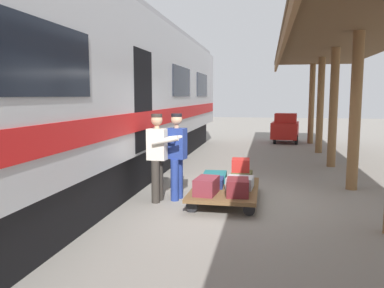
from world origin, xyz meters
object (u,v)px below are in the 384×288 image
train_car (74,95)px  suitcase_navy_fabric (211,182)px  suitcase_teal_softside (215,177)px  porter_by_door (158,154)px  suitcase_burgundy_valise (206,186)px  suitcase_maroon_trunk (238,187)px  suitcase_red_plastic (241,165)px  suitcase_olive_duffel (242,177)px  baggage_tug (285,129)px  suitcase_gray_aluminum (240,182)px  porter_in_overalls (176,153)px  luggage_cart (225,189)px

train_car → suitcase_navy_fabric: (-2.88, 0.10, -1.69)m
suitcase_teal_softside → porter_by_door: porter_by_door is taller
suitcase_burgundy_valise → suitcase_maroon_trunk: suitcase_burgundy_valise is taller
suitcase_maroon_trunk → suitcase_red_plastic: (0.03, -1.17, 0.19)m
suitcase_navy_fabric → suitcase_olive_duffel: bearing=-134.7°
suitcase_teal_softside → baggage_tug: baggage_tug is taller
suitcase_burgundy_valise → suitcase_red_plastic: 1.30m
suitcase_teal_softside → suitcase_red_plastic: suitcase_red_plastic is taller
suitcase_navy_fabric → suitcase_maroon_trunk: size_ratio=0.91×
suitcase_gray_aluminum → baggage_tug: (-1.27, -9.99, 0.24)m
suitcase_olive_duffel → suitcase_red_plastic: suitcase_red_plastic is taller
suitcase_olive_duffel → baggage_tug: baggage_tug is taller
suitcase_navy_fabric → suitcase_burgundy_valise: bearing=90.0°
suitcase_teal_softside → suitcase_navy_fabric: bearing=90.0°
porter_in_overalls → porter_by_door: bearing=36.9°
train_car → suitcase_red_plastic: (-3.41, -0.50, -1.44)m
train_car → porter_in_overalls: train_car is taller
luggage_cart → suitcase_burgundy_valise: (0.28, 0.57, 0.19)m
train_car → suitcase_olive_duffel: 3.86m
suitcase_gray_aluminum → porter_in_overalls: porter_in_overalls is taller
baggage_tug → suitcase_olive_duffel: bearing=82.3°
luggage_cart → baggage_tug: size_ratio=1.14×
suitcase_teal_softside → baggage_tug: bearing=-101.0°
suitcase_burgundy_valise → suitcase_red_plastic: (-0.53, -1.17, 0.19)m
porter_in_overalls → baggage_tug: size_ratio=0.94×
suitcase_navy_fabric → train_car: bearing=-2.0°
suitcase_gray_aluminum → baggage_tug: size_ratio=0.27×
luggage_cart → suitcase_red_plastic: bearing=-112.6°
luggage_cart → suitcase_red_plastic: 0.76m
train_car → suitcase_gray_aluminum: 3.83m
train_car → suitcase_maroon_trunk: train_car is taller
suitcase_navy_fabric → baggage_tug: baggage_tug is taller
train_car → suitcase_teal_softside: bearing=-170.8°
suitcase_red_plastic → baggage_tug: baggage_tug is taller
luggage_cart → suitcase_teal_softside: 0.65m
suitcase_burgundy_valise → porter_by_door: bearing=-17.8°
suitcase_navy_fabric → porter_in_overalls: bearing=2.2°
porter_in_overalls → suitcase_maroon_trunk: bearing=156.7°
suitcase_red_plastic → baggage_tug: (-1.30, -9.38, 0.01)m
porter_in_overalls → baggage_tug: porter_in_overalls is taller
suitcase_teal_softside → suitcase_olive_duffel: suitcase_olive_duffel is taller
luggage_cart → porter_by_door: (1.27, 0.25, 0.69)m
suitcase_gray_aluminum → porter_by_door: size_ratio=0.29×
suitcase_red_plastic → train_car: bearing=8.4°
suitcase_teal_softside → suitcase_navy_fabric: suitcase_navy_fabric is taller
suitcase_gray_aluminum → suitcase_maroon_trunk: suitcase_maroon_trunk is taller
suitcase_olive_duffel → baggage_tug: bearing=-97.7°
train_car → suitcase_gray_aluminum: size_ratio=40.70×
luggage_cart → suitcase_teal_softside: bearing=-63.6°
suitcase_burgundy_valise → suitcase_gray_aluminum: (-0.56, -0.57, -0.04)m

